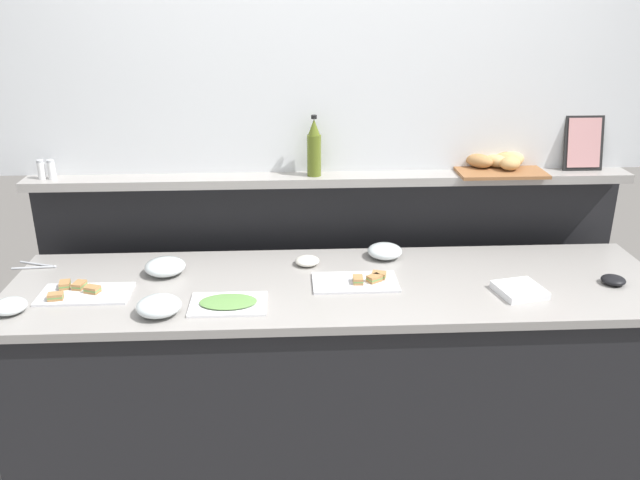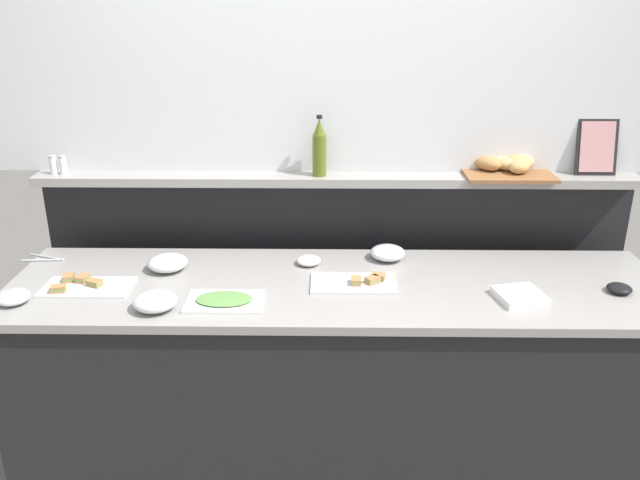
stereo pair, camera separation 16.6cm
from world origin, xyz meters
The scene contains 20 objects.
ground_plane centered at (0.00, 0.60, 0.00)m, with size 12.00×12.00×0.00m, color slate.
buffet_counter centered at (0.00, 0.00, 0.47)m, with size 2.70×0.74×0.93m.
back_ledge_unit centered at (0.00, 0.54, 0.66)m, with size 2.78×0.22×1.26m.
upper_wall_panel centered at (0.00, 0.57, 1.93)m, with size 3.38×0.08×1.34m, color silver.
sandwich_platter_rear centered at (-1.02, -0.06, 0.94)m, with size 0.35×0.19×0.04m.
sandwich_platter_front centered at (0.08, -0.01, 0.94)m, with size 0.35×0.20×0.04m.
cold_cuts_platter centered at (-0.44, -0.18, 0.94)m, with size 0.29×0.19×0.02m.
glass_bowl_large centered at (0.23, 0.26, 0.96)m, with size 0.16×0.16×0.06m.
glass_bowl_medium centered at (-1.24, -0.19, 0.95)m, with size 0.13×0.13×0.05m.
glass_bowl_small centered at (-0.69, -0.24, 0.96)m, with size 0.17×0.17×0.07m.
glass_bowl_extra centered at (-0.72, 0.13, 0.96)m, with size 0.17×0.17×0.07m.
condiment_bowl_dark centered at (1.12, -0.07, 0.95)m, with size 0.10×0.10×0.03m, color black.
condiment_bowl_cream centered at (-0.12, 0.19, 0.95)m, with size 0.11×0.11×0.04m, color silver.
serving_tongs centered at (-1.29, 0.23, 0.94)m, with size 0.19×0.08×0.01m.
napkin_stack centered at (0.71, -0.13, 0.95)m, with size 0.17×0.17×0.03m, color white.
olive_oil_bottle centered at (-0.08, 0.46, 1.38)m, with size 0.06×0.06×0.28m.
salt_shaker centered at (-1.30, 0.47, 1.30)m, with size 0.03×0.03×0.09m.
pepper_shaker centered at (-1.26, 0.47, 1.30)m, with size 0.03×0.03×0.09m.
bread_basket centered at (0.80, 0.51, 1.30)m, with size 0.40×0.28×0.08m.
framed_picture centered at (1.18, 0.51, 1.39)m, with size 0.18×0.07×0.26m.
Camera 2 is at (-0.04, -2.40, 2.06)m, focal length 36.38 mm.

